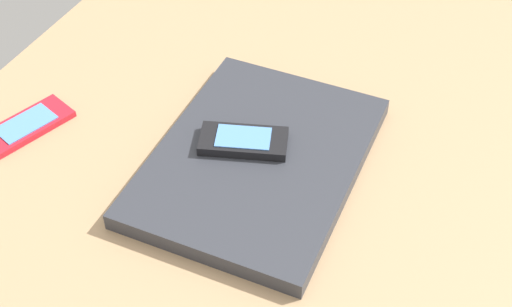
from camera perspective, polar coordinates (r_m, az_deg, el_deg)
desk_surface at (r=81.35cm, az=-1.58°, el=-4.50°), size 120.00×80.00×3.00cm
laptop_closed at (r=83.25cm, az=-0.00°, el=-0.46°), size 31.35×23.35×2.14cm
cell_phone_on_laptop at (r=83.06cm, az=-1.02°, el=1.02°), size 7.91×11.33×1.30cm
cell_phone_on_desk at (r=92.88cm, az=-18.11°, el=2.04°), size 12.47×8.61×0.94cm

